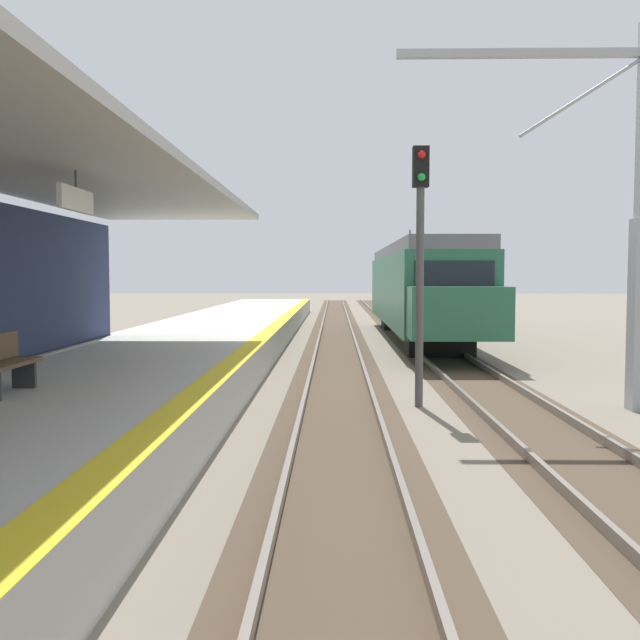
# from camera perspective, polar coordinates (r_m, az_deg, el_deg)

# --- Properties ---
(station_platform) EXTENTS (5.00, 80.00, 0.91)m
(station_platform) POSITION_cam_1_polar(r_m,az_deg,el_deg) (14.78, -15.88, -5.19)
(station_platform) COLOR #B7B5AD
(station_platform) RESTS_ON ground
(track_pair_nearest_platform) EXTENTS (2.34, 120.00, 0.16)m
(track_pair_nearest_platform) POSITION_cam_1_polar(r_m,az_deg,el_deg) (18.15, 1.42, -4.74)
(track_pair_nearest_platform) COLOR #4C3D2D
(track_pair_nearest_platform) RESTS_ON ground
(track_pair_middle) EXTENTS (2.34, 120.00, 0.16)m
(track_pair_middle) POSITION_cam_1_polar(r_m,az_deg,el_deg) (18.49, 12.06, -4.67)
(track_pair_middle) COLOR #4C3D2D
(track_pair_middle) RESTS_ON ground
(approaching_train) EXTENTS (2.93, 19.60, 4.76)m
(approaching_train) POSITION_cam_1_polar(r_m,az_deg,el_deg) (30.18, 7.79, 2.56)
(approaching_train) COLOR #286647
(approaching_train) RESTS_ON ground
(rail_signal_post) EXTENTS (0.32, 0.34, 5.20)m
(rail_signal_post) POSITION_cam_1_polar(r_m,az_deg,el_deg) (14.75, 7.82, 5.58)
(rail_signal_post) COLOR #4C4C4C
(rail_signal_post) RESTS_ON ground
(catenary_pylon_far_side) EXTENTS (5.00, 0.40, 7.50)m
(catenary_pylon_far_side) POSITION_cam_1_polar(r_m,az_deg,el_deg) (15.45, 22.89, 6.76)
(catenary_pylon_far_side) COLOR #9EA3A8
(catenary_pylon_far_side) RESTS_ON ground
(platform_bench) EXTENTS (0.45, 1.60, 0.88)m
(platform_bench) POSITION_cam_1_polar(r_m,az_deg,el_deg) (11.73, -23.61, -3.03)
(platform_bench) COLOR brown
(platform_bench) RESTS_ON station_platform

